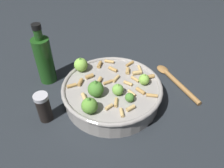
# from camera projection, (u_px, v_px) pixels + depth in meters

# --- Properties ---
(ground_plane) EXTENTS (2.40, 2.40, 0.00)m
(ground_plane) POSITION_uv_depth(u_px,v_px,m) (112.00, 100.00, 0.71)
(ground_plane) COLOR #23282D
(cooking_pan) EXTENTS (0.31, 0.31, 0.11)m
(cooking_pan) POSITION_uv_depth(u_px,v_px,m) (111.00, 92.00, 0.69)
(cooking_pan) COLOR #9E9993
(cooking_pan) RESTS_ON ground
(pepper_shaker) EXTENTS (0.04, 0.04, 0.09)m
(pepper_shaker) POSITION_uv_depth(u_px,v_px,m) (44.00, 107.00, 0.63)
(pepper_shaker) COLOR black
(pepper_shaker) RESTS_ON ground
(olive_oil_bottle) EXTENTS (0.06, 0.06, 0.21)m
(olive_oil_bottle) POSITION_uv_depth(u_px,v_px,m) (44.00, 59.00, 0.73)
(olive_oil_bottle) COLOR #1E4C19
(olive_oil_bottle) RESTS_ON ground
(wooden_spoon) EXTENTS (0.21, 0.13, 0.02)m
(wooden_spoon) POSITION_uv_depth(u_px,v_px,m) (175.00, 80.00, 0.78)
(wooden_spoon) COLOR #9E703D
(wooden_spoon) RESTS_ON ground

